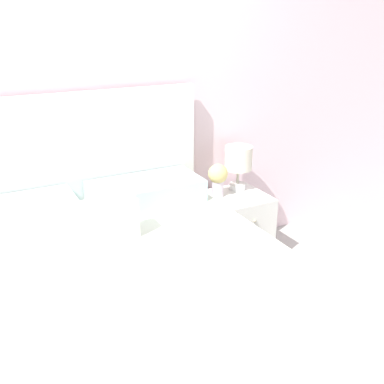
{
  "coord_description": "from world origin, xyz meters",
  "views": [
    {
      "loc": [
        -0.57,
        -2.73,
        1.72
      ],
      "look_at": [
        0.56,
        -0.58,
        0.76
      ],
      "focal_mm": 42.0,
      "sensor_mm": 36.0,
      "label": 1
    }
  ],
  "objects_px": {
    "bed": "(129,319)",
    "nightstand": "(237,227)",
    "table_lamp": "(238,161)",
    "flower_vase": "(218,177)"
  },
  "relations": [
    {
      "from": "bed",
      "to": "flower_vase",
      "type": "relative_size",
      "value": 8.82
    },
    {
      "from": "bed",
      "to": "table_lamp",
      "type": "relative_size",
      "value": 6.37
    },
    {
      "from": "bed",
      "to": "nightstand",
      "type": "relative_size",
      "value": 4.15
    },
    {
      "from": "bed",
      "to": "nightstand",
      "type": "height_order",
      "value": "bed"
    },
    {
      "from": "bed",
      "to": "table_lamp",
      "type": "distance_m",
      "value": 1.5
    },
    {
      "from": "bed",
      "to": "nightstand",
      "type": "xyz_separation_m",
      "value": [
        1.12,
        0.75,
        -0.08
      ]
    },
    {
      "from": "nightstand",
      "to": "bed",
      "type": "bearing_deg",
      "value": -146.06
    },
    {
      "from": "table_lamp",
      "to": "nightstand",
      "type": "bearing_deg",
      "value": -121.05
    },
    {
      "from": "bed",
      "to": "flower_vase",
      "type": "distance_m",
      "value": 1.3
    },
    {
      "from": "table_lamp",
      "to": "bed",
      "type": "bearing_deg",
      "value": -144.21
    }
  ]
}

